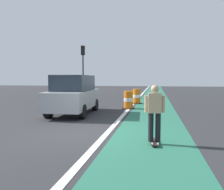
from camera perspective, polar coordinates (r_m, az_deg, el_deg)
The scene contains 9 objects.
ground_plane at distance 8.19m, azimuth -7.54°, elevation -9.13°, with size 100.00×100.00×0.00m, color #2D2D30.
bike_lane_strip at distance 19.65m, azimuth 10.37°, elevation -1.44°, with size 2.50×80.00×0.01m, color #286B51.
lane_divider_stripe at distance 19.72m, azimuth 6.01°, elevation -1.37°, with size 0.20×80.00×0.01m, color silver.
skateboarder_on_lane at distance 6.64m, azimuth 10.47°, elevation -4.25°, with size 0.57×0.82×1.69m.
parked_suv_nearest at distance 12.31m, azimuth -9.35°, elevation 0.15°, with size 2.10×4.69×2.04m.
traffic_barrel_front at distance 14.36m, azimuth 4.07°, elevation -1.27°, with size 0.73×0.73×1.09m.
traffic_barrel_mid at distance 17.34m, azimuth 6.09°, elevation -0.37°, with size 0.73×0.73×1.09m.
traffic_light_corner at distance 23.23m, azimuth -7.16°, elevation 8.07°, with size 0.41×0.32×5.10m.
pedestrian_crossing at distance 18.81m, azimuth -10.73°, elevation 0.94°, with size 0.34×0.20×1.61m.
Camera 1 is at (2.52, -7.56, 1.86)m, focal length 37.03 mm.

